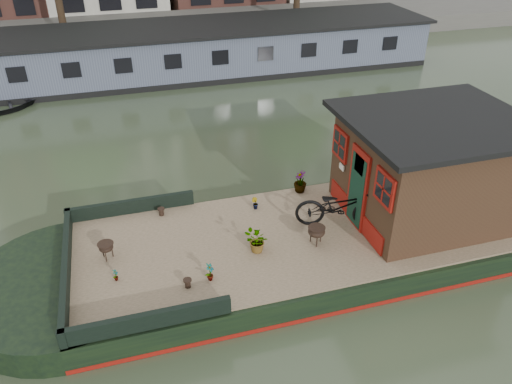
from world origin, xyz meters
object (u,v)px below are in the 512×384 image
object	(u,v)px
cabin	(429,167)
brazier_front	(316,235)
brazier_rear	(107,251)
bicycle	(339,206)
potted_plant_a	(210,272)

from	to	relation	value
cabin	brazier_front	distance (m)	3.11
brazier_front	brazier_rear	distance (m)	4.47
bicycle	brazier_rear	bearing A→B (deg)	104.82
cabin	potted_plant_a	size ratio (longest dim) A/B	9.71
bicycle	brazier_front	world-z (taller)	bicycle
cabin	brazier_rear	bearing A→B (deg)	177.64
potted_plant_a	bicycle	bearing A→B (deg)	18.00
bicycle	potted_plant_a	xyz separation A→B (m)	(-3.22, -1.04, -0.31)
bicycle	brazier_front	size ratio (longest dim) A/B	4.60
potted_plant_a	brazier_front	size ratio (longest dim) A/B	0.96
bicycle	brazier_front	bearing A→B (deg)	142.07
cabin	brazier_rear	distance (m)	7.38
brazier_front	cabin	bearing A→B (deg)	8.93
cabin	brazier_rear	xyz separation A→B (m)	(-7.30, 0.30, -1.04)
bicycle	brazier_rear	size ratio (longest dim) A/B	5.13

